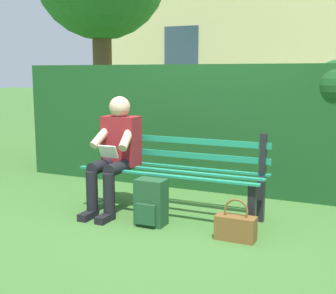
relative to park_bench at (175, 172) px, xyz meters
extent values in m
plane|color=#3D6B2D|center=(0.00, 0.07, -0.44)|extent=(60.00, 60.00, 0.00)
cube|color=black|center=(-0.87, 0.23, -0.21)|extent=(0.07, 0.07, 0.45)
cube|color=black|center=(0.87, 0.23, -0.21)|extent=(0.07, 0.07, 0.45)
cube|color=black|center=(-0.87, -0.10, -0.21)|extent=(0.07, 0.07, 0.45)
cube|color=black|center=(0.87, -0.10, -0.21)|extent=(0.07, 0.07, 0.45)
cube|color=#1E8460|center=(0.00, -0.15, 0.02)|extent=(1.91, 0.06, 0.02)
cube|color=#1E8460|center=(0.00, 0.07, 0.02)|extent=(1.91, 0.06, 0.02)
cube|color=#1E8460|center=(0.00, 0.28, 0.02)|extent=(1.91, 0.06, 0.02)
cube|color=black|center=(-0.87, -0.14, 0.23)|extent=(0.06, 0.06, 0.40)
cube|color=black|center=(0.87, -0.14, 0.23)|extent=(0.06, 0.06, 0.40)
cube|color=#1E8460|center=(0.00, -0.14, 0.15)|extent=(1.91, 0.02, 0.06)
cube|color=#1E8460|center=(0.00, -0.14, 0.31)|extent=(1.91, 0.02, 0.06)
cube|color=maroon|center=(0.60, 0.05, 0.29)|extent=(0.38, 0.22, 0.52)
sphere|color=#D8AD8C|center=(0.60, 0.07, 0.65)|extent=(0.22, 0.22, 0.22)
cylinder|color=black|center=(0.50, 0.26, 0.05)|extent=(0.13, 0.42, 0.13)
cylinder|color=black|center=(0.70, 0.26, 0.05)|extent=(0.13, 0.42, 0.13)
cylinder|color=black|center=(0.50, 0.47, -0.20)|extent=(0.12, 0.12, 0.47)
cylinder|color=black|center=(0.70, 0.47, -0.20)|extent=(0.12, 0.12, 0.47)
cube|color=black|center=(0.50, 0.55, -0.40)|extent=(0.10, 0.24, 0.07)
cube|color=black|center=(0.70, 0.55, -0.40)|extent=(0.10, 0.24, 0.07)
cylinder|color=#D8AD8C|center=(0.45, 0.19, 0.35)|extent=(0.14, 0.32, 0.26)
cylinder|color=#D8AD8C|center=(0.75, 0.19, 0.35)|extent=(0.14, 0.32, 0.26)
cube|color=white|center=(0.60, 0.31, 0.21)|extent=(0.20, 0.07, 0.13)
cube|color=#19471E|center=(0.09, -1.25, 0.33)|extent=(5.07, 0.61, 1.54)
sphere|color=#19471E|center=(1.36, -1.31, 0.79)|extent=(0.49, 0.49, 0.49)
cylinder|color=brown|center=(2.77, -2.99, 0.84)|extent=(0.35, 0.35, 2.55)
cube|color=#334756|center=(2.71, -6.50, 1.53)|extent=(0.90, 0.04, 1.20)
cube|color=#1E4728|center=(0.05, 0.44, -0.21)|extent=(0.29, 0.19, 0.45)
cube|color=#1E4728|center=(0.05, 0.55, -0.30)|extent=(0.20, 0.04, 0.20)
cylinder|color=#1E4728|center=(-0.03, 0.33, -0.19)|extent=(0.04, 0.04, 0.27)
cylinder|color=#1E4728|center=(0.14, 0.33, -0.19)|extent=(0.04, 0.04, 0.27)
cube|color=brown|center=(-0.80, 0.50, -0.33)|extent=(0.35, 0.15, 0.21)
torus|color=brown|center=(-0.80, 0.50, -0.17)|extent=(0.22, 0.02, 0.22)
camera|label=1|loc=(-1.87, 4.21, 1.01)|focal=49.09mm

